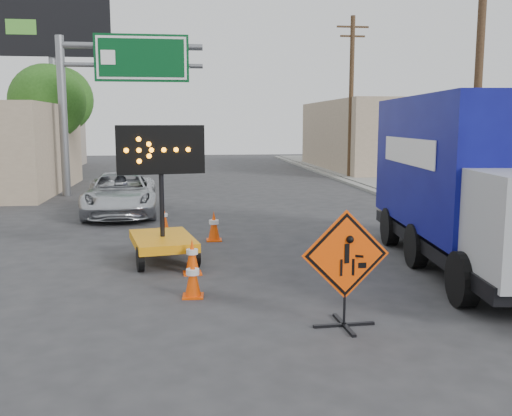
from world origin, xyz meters
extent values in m
plane|color=#2D2D30|center=(0.00, 0.00, 0.00)|extent=(100.00, 100.00, 0.00)
cube|color=gray|center=(7.20, 15.00, 0.06)|extent=(0.40, 60.00, 0.12)
cube|color=gray|center=(9.50, 15.00, 0.07)|extent=(4.00, 60.00, 0.15)
cube|color=tan|center=(13.00, 30.00, 2.30)|extent=(10.00, 14.00, 4.60)
cylinder|color=slate|center=(-6.50, 18.00, 3.40)|extent=(0.36, 0.36, 6.80)
cylinder|color=slate|center=(-3.50, 18.00, 6.40)|extent=(6.00, 0.28, 0.28)
cylinder|color=slate|center=(-3.50, 18.00, 5.60)|extent=(6.00, 0.20, 0.20)
cube|color=#053E19|center=(-3.10, 17.88, 5.90)|extent=(4.00, 0.10, 2.00)
cube|color=silver|center=(-3.10, 17.81, 5.90)|extent=(3.80, 0.01, 1.80)
cylinder|color=slate|center=(-8.50, 26.00, 4.50)|extent=(0.44, 0.44, 9.00)
cube|color=silver|center=(-8.30, 25.85, 8.30)|extent=(6.00, 0.25, 3.00)
cube|color=black|center=(-8.30, 25.70, 8.30)|extent=(6.10, 0.04, 3.10)
cylinder|color=#4F3722|center=(8.00, 10.00, 4.50)|extent=(0.26, 0.26, 9.00)
cylinder|color=#4F3722|center=(8.00, 24.00, 4.50)|extent=(0.26, 0.26, 9.00)
cube|color=#4F3722|center=(8.00, 24.00, 8.40)|extent=(1.80, 0.10, 0.10)
cube|color=#4F3722|center=(8.00, 24.00, 7.90)|extent=(1.40, 0.10, 0.10)
cylinder|color=#4F3722|center=(-8.00, 22.00, 1.62)|extent=(0.28, 0.28, 3.25)
sphere|color=#224F16|center=(-8.00, 22.00, 4.18)|extent=(3.71, 3.71, 3.71)
cylinder|color=#4F3722|center=(-9.00, 30.00, 1.79)|extent=(0.28, 0.28, 3.58)
sphere|color=#224F16|center=(-9.00, 30.00, 4.61)|extent=(4.10, 4.10, 4.10)
cube|color=black|center=(1.02, 0.71, 0.02)|extent=(0.98, 0.11, 0.04)
cube|color=black|center=(1.02, 0.71, 0.02)|extent=(0.11, 0.98, 0.04)
cylinder|color=black|center=(1.02, 0.71, 0.38)|extent=(0.04, 0.04, 0.76)
cube|color=#FC4805|center=(1.02, 0.71, 1.15)|extent=(1.39, 0.08, 1.39)
cube|color=black|center=(1.02, 0.71, 1.15)|extent=(1.30, 0.06, 1.30)
cube|color=orange|center=(-1.92, 5.33, 0.49)|extent=(1.67, 2.37, 0.20)
cylinder|color=black|center=(-1.92, 5.33, 1.74)|extent=(0.11, 0.11, 2.39)
cube|color=black|center=(-1.92, 5.33, 2.55)|extent=(1.94, 0.46, 1.09)
imported|color=silver|center=(-3.60, 12.39, 0.72)|extent=(2.68, 5.31, 1.44)
cube|color=black|center=(4.68, 3.76, 0.58)|extent=(3.18, 7.96, 0.29)
cube|color=#07085A|center=(4.68, 4.54, 2.28)|extent=(3.08, 6.24, 2.91)
cube|color=#FC4805|center=(-1.30, 2.53, 0.02)|extent=(0.40, 0.40, 0.03)
cone|color=#FC4805|center=(-1.30, 2.53, 0.39)|extent=(0.29, 0.29, 0.71)
cylinder|color=silver|center=(-1.30, 2.53, 0.47)|extent=(0.24, 0.24, 0.10)
cube|color=#FC4805|center=(-1.28, 4.15, 0.02)|extent=(0.40, 0.40, 0.03)
cone|color=#FC4805|center=(-1.28, 4.15, 0.39)|extent=(0.30, 0.30, 0.72)
cylinder|color=silver|center=(-1.28, 4.15, 0.48)|extent=(0.24, 0.24, 0.11)
cube|color=#FC4805|center=(-0.64, 7.54, 0.02)|extent=(0.42, 0.42, 0.03)
cone|color=#FC4805|center=(-0.64, 7.54, 0.42)|extent=(0.32, 0.32, 0.77)
cylinder|color=silver|center=(-0.64, 7.54, 0.51)|extent=(0.26, 0.26, 0.11)
cube|color=#FC4805|center=(-2.03, 9.37, 0.01)|extent=(0.43, 0.43, 0.03)
cone|color=#FC4805|center=(-2.03, 9.37, 0.36)|extent=(0.27, 0.27, 0.66)
cylinder|color=silver|center=(-2.03, 9.37, 0.43)|extent=(0.22, 0.22, 0.10)
camera|label=1|loc=(-1.43, -7.58, 3.14)|focal=40.00mm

